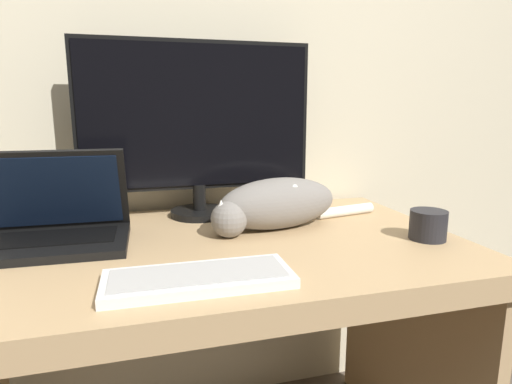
{
  "coord_description": "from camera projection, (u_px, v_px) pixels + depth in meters",
  "views": [
    {
      "loc": [
        -0.16,
        -0.65,
        1.09
      ],
      "look_at": [
        0.12,
        0.34,
        0.88
      ],
      "focal_mm": 30.0,
      "sensor_mm": 36.0,
      "label": 1
    }
  ],
  "objects": [
    {
      "name": "wall_back",
      "position": [
        182.0,
        40.0,
        1.39
      ],
      "size": [
        6.4,
        0.06,
        2.6
      ],
      "color": "beige",
      "rests_on": "ground_plane"
    },
    {
      "name": "monitor",
      "position": [
        197.0,
        124.0,
        1.29
      ],
      "size": [
        0.7,
        0.18,
        0.53
      ],
      "color": "black",
      "rests_on": "desk"
    },
    {
      "name": "laptop",
      "position": [
        55.0,
        226.0,
        1.05
      ],
      "size": [
        0.35,
        0.26,
        0.24
      ],
      "rotation": [
        0.0,
        0.0,
        -0.03
      ],
      "color": "black",
      "rests_on": "desk"
    },
    {
      "name": "external_keyboard",
      "position": [
        199.0,
        278.0,
        0.83
      ],
      "size": [
        0.37,
        0.15,
        0.02
      ],
      "rotation": [
        0.0,
        0.0,
        -0.02
      ],
      "color": "white",
      "rests_on": "desk"
    },
    {
      "name": "coffee_mug",
      "position": [
        428.0,
        225.0,
        1.1
      ],
      "size": [
        0.09,
        0.09,
        0.08
      ],
      "color": "#232328",
      "rests_on": "desk"
    },
    {
      "name": "desk",
      "position": [
        210.0,
        304.0,
        1.12
      ],
      "size": [
        1.3,
        0.76,
        0.75
      ],
      "color": "tan",
      "rests_on": "ground_plane"
    },
    {
      "name": "cat",
      "position": [
        276.0,
        203.0,
        1.19
      ],
      "size": [
        0.55,
        0.21,
        0.14
      ],
      "rotation": [
        0.0,
        0.0,
        0.19
      ],
      "color": "gray",
      "rests_on": "desk"
    }
  ]
}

